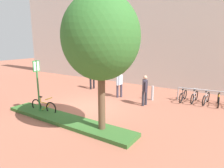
# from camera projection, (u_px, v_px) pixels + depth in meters

# --- Properties ---
(ground_plane) EXTENTS (60.00, 60.00, 0.00)m
(ground_plane) POSITION_uv_depth(u_px,v_px,m) (87.00, 108.00, 10.84)
(ground_plane) COLOR #9E5B47
(building_facade) EXTENTS (28.00, 1.20, 10.00)m
(building_facade) POSITION_uv_depth(u_px,v_px,m) (146.00, 23.00, 15.88)
(building_facade) COLOR silver
(building_facade) RESTS_ON ground
(planter_strip) EXTENTS (7.00, 1.10, 0.16)m
(planter_strip) POSITION_uv_depth(u_px,v_px,m) (65.00, 120.00, 9.00)
(planter_strip) COLOR #336028
(planter_strip) RESTS_ON ground
(tree_sidewalk) EXTENTS (2.88, 2.88, 5.30)m
(tree_sidewalk) POSITION_uv_depth(u_px,v_px,m) (101.00, 38.00, 7.20)
(tree_sidewalk) COLOR brown
(tree_sidewalk) RESTS_ON ground
(parking_sign_post) EXTENTS (0.08, 0.36, 2.68)m
(parking_sign_post) POSITION_uv_depth(u_px,v_px,m) (37.00, 80.00, 9.60)
(parking_sign_post) COLOR #2D7238
(parking_sign_post) RESTS_ON ground
(bike_at_sign) EXTENTS (1.68, 0.42, 0.86)m
(bike_at_sign) POSITION_uv_depth(u_px,v_px,m) (44.00, 106.00, 10.00)
(bike_at_sign) COLOR black
(bike_at_sign) RESTS_ON ground
(bike_rack_cluster) EXTENTS (3.18, 1.89, 0.83)m
(bike_rack_cluster) POSITION_uv_depth(u_px,v_px,m) (206.00, 98.00, 11.48)
(bike_rack_cluster) COLOR #99999E
(bike_rack_cluster) RESTS_ON ground
(bollard_steel) EXTENTS (0.16, 0.16, 0.90)m
(bollard_steel) POSITION_uv_depth(u_px,v_px,m) (152.00, 93.00, 12.17)
(bollard_steel) COLOR #ADADB2
(bollard_steel) RESTS_ON ground
(person_shirt_white) EXTENTS (0.31, 0.61, 1.72)m
(person_shirt_white) POSITION_uv_depth(u_px,v_px,m) (119.00, 82.00, 12.66)
(person_shirt_white) COLOR #383342
(person_shirt_white) RESTS_ON ground
(person_casual_tan) EXTENTS (0.50, 0.47, 1.72)m
(person_casual_tan) POSITION_uv_depth(u_px,v_px,m) (92.00, 76.00, 14.92)
(person_casual_tan) COLOR black
(person_casual_tan) RESTS_ON ground
(person_suited_dark) EXTENTS (0.42, 0.53, 1.72)m
(person_suited_dark) POSITION_uv_depth(u_px,v_px,m) (145.00, 88.00, 11.07)
(person_suited_dark) COLOR #2D2D38
(person_suited_dark) RESTS_ON ground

